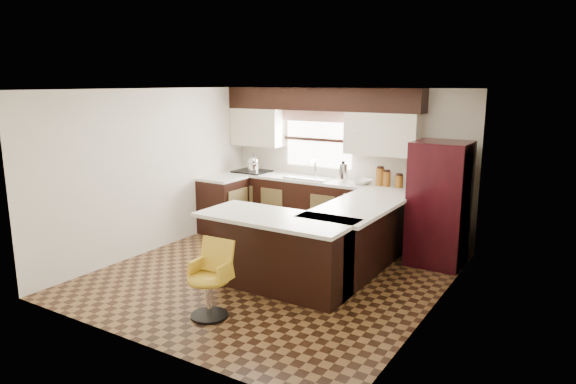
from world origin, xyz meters
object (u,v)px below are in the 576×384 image
Objects in this scene: peninsula_return at (282,254)px; bar_chair at (208,280)px; refrigerator at (439,204)px; peninsula_long at (355,241)px.

bar_chair is at bearing -104.17° from peninsula_return.
bar_chair is at bearing -118.35° from refrigerator.
refrigerator is (0.81, 0.95, 0.41)m from peninsula_long.
peninsula_long is at bearing -130.52° from refrigerator.
peninsula_long reaches higher than bar_chair.
peninsula_return is 1.08m from bar_chair.
refrigerator is (1.34, 1.93, 0.41)m from peninsula_return.
bar_chair is (-1.60, -2.97, -0.44)m from refrigerator.
refrigerator reaches higher than peninsula_return.
peninsula_long is at bearing 65.10° from bar_chair.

